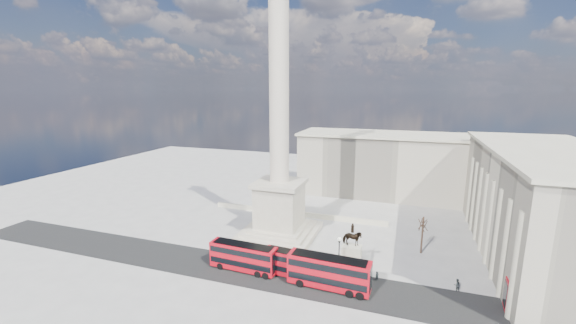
% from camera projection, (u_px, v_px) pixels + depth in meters
% --- Properties ---
extents(ground, '(180.00, 180.00, 0.00)m').
position_uv_depth(ground, '(270.00, 245.00, 64.78)').
color(ground, '#A19F99').
rests_on(ground, ground).
extents(asphalt_road, '(120.00, 9.00, 0.01)m').
position_uv_depth(asphalt_road, '(277.00, 276.00, 53.93)').
color(asphalt_road, black).
rests_on(asphalt_road, ground).
extents(nelsons_column, '(14.00, 14.00, 49.85)m').
position_uv_depth(nelsons_column, '(279.00, 171.00, 66.80)').
color(nelsons_column, '#B7AE98').
rests_on(nelsons_column, ground).
extents(balustrade_wall, '(40.00, 0.60, 1.10)m').
position_uv_depth(balustrade_wall, '(297.00, 213.00, 79.49)').
color(balustrade_wall, '#BDB79D').
rests_on(balustrade_wall, ground).
extents(building_east, '(19.00, 46.00, 18.60)m').
position_uv_depth(building_east, '(547.00, 205.00, 57.86)').
color(building_east, beige).
rests_on(building_east, ground).
extents(building_northeast, '(51.00, 17.00, 16.60)m').
position_uv_depth(building_northeast, '(396.00, 165.00, 93.80)').
color(building_northeast, beige).
rests_on(building_northeast, ground).
extents(red_bus_a, '(10.95, 3.03, 4.40)m').
position_uv_depth(red_bus_a, '(244.00, 257.00, 55.15)').
color(red_bus_a, '#B30916').
rests_on(red_bus_a, ground).
extents(red_bus_b, '(10.09, 3.10, 4.03)m').
position_uv_depth(red_bus_b, '(295.00, 264.00, 53.16)').
color(red_bus_b, '#B30916').
rests_on(red_bus_b, ground).
extents(red_bus_c, '(11.92, 3.31, 4.79)m').
position_uv_depth(red_bus_c, '(329.00, 272.00, 50.12)').
color(red_bus_c, '#B30916').
rests_on(red_bus_c, ground).
extents(red_bus_d, '(10.74, 3.33, 4.29)m').
position_uv_depth(red_bus_d, '(556.00, 304.00, 43.04)').
color(red_bus_d, '#B30916').
rests_on(red_bus_d, ground).
extents(victorian_lamp, '(0.54, 0.54, 6.34)m').
position_uv_depth(victorian_lamp, '(339.00, 254.00, 53.10)').
color(victorian_lamp, black).
rests_on(victorian_lamp, ground).
extents(equestrian_statue, '(3.70, 2.78, 7.79)m').
position_uv_depth(equestrian_statue, '(352.00, 254.00, 55.28)').
color(equestrian_statue, '#BDB79D').
rests_on(equestrian_statue, ground).
extents(bare_tree_near, '(1.84, 1.84, 8.03)m').
position_uv_depth(bare_tree_near, '(532.00, 253.00, 47.70)').
color(bare_tree_near, '#332319').
rests_on(bare_tree_near, ground).
extents(bare_tree_mid, '(1.84, 1.84, 6.97)m').
position_uv_depth(bare_tree_mid, '(423.00, 223.00, 60.41)').
color(bare_tree_mid, '#332319').
rests_on(bare_tree_mid, ground).
extents(bare_tree_far, '(1.68, 1.68, 6.86)m').
position_uv_depth(bare_tree_far, '(500.00, 215.00, 64.69)').
color(bare_tree_far, '#332319').
rests_on(bare_tree_far, ground).
extents(pedestrian_walking, '(0.67, 0.61, 1.53)m').
position_uv_depth(pedestrian_walking, '(377.00, 276.00, 52.36)').
color(pedestrian_walking, '#222828').
rests_on(pedestrian_walking, ground).
extents(pedestrian_standing, '(1.12, 1.05, 1.83)m').
position_uv_depth(pedestrian_standing, '(457.00, 285.00, 49.81)').
color(pedestrian_standing, '#222828').
rests_on(pedestrian_standing, ground).
extents(pedestrian_crossing, '(0.77, 1.15, 1.82)m').
position_uv_depth(pedestrian_crossing, '(342.00, 256.00, 58.49)').
color(pedestrian_crossing, '#222828').
rests_on(pedestrian_crossing, ground).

